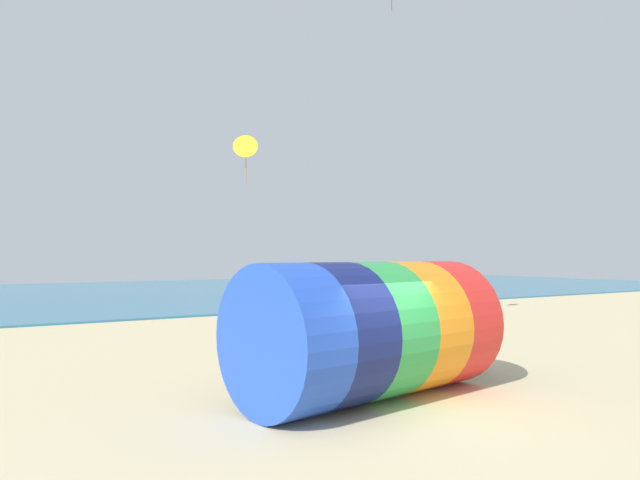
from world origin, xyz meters
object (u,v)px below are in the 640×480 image
at_px(bystander_near_water, 276,321).
at_px(cooler_box, 463,365).
at_px(giant_inflatable_tube, 370,330).
at_px(kite_yellow_delta, 246,152).
at_px(kite_handler, 453,338).

height_order(bystander_near_water, cooler_box, bystander_near_water).
distance_m(giant_inflatable_tube, kite_yellow_delta, 11.88).
xyz_separation_m(bystander_near_water, cooler_box, (2.04, -6.70, -0.63)).
xyz_separation_m(giant_inflatable_tube, cooler_box, (3.73, 0.99, -1.27)).
height_order(kite_handler, kite_yellow_delta, kite_yellow_delta).
height_order(giant_inflatable_tube, kite_handler, giant_inflatable_tube).
distance_m(kite_yellow_delta, cooler_box, 11.76).
relative_size(kite_yellow_delta, bystander_near_water, 1.19).
relative_size(kite_handler, bystander_near_water, 1.00).
distance_m(kite_yellow_delta, bystander_near_water, 6.76).
relative_size(kite_handler, cooler_box, 3.07).
relative_size(kite_yellow_delta, cooler_box, 3.64).
distance_m(kite_handler, cooler_box, 0.76).
height_order(giant_inflatable_tube, bystander_near_water, giant_inflatable_tube).
height_order(kite_handler, cooler_box, kite_handler).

